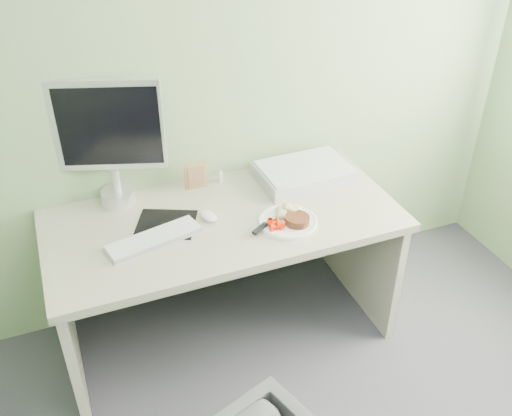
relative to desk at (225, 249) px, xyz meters
name	(u,v)px	position (x,y,z in m)	size (l,w,h in m)	color
wall_back	(192,58)	(0.00, 0.38, 0.80)	(3.50, 3.50, 0.00)	gray
desk	(225,249)	(0.00, 0.00, 0.00)	(1.60, 0.75, 0.73)	#ACA590
plate	(288,222)	(0.25, -0.15, 0.19)	(0.26, 0.26, 0.01)	white
steak	(297,220)	(0.28, -0.18, 0.21)	(0.11, 0.11, 0.03)	black
potato_pile	(287,208)	(0.27, -0.09, 0.23)	(0.11, 0.08, 0.06)	tan
carrot_heap	(277,222)	(0.19, -0.17, 0.22)	(0.07, 0.06, 0.04)	red
steak_knife	(265,225)	(0.14, -0.16, 0.21)	(0.20, 0.14, 0.02)	silver
mousepad	(166,224)	(-0.26, 0.04, 0.18)	(0.26, 0.23, 0.00)	black
keyboard	(154,238)	(-0.33, -0.06, 0.20)	(0.41, 0.12, 0.02)	white
computer_mouse	(209,216)	(-0.07, 0.01, 0.20)	(0.06, 0.10, 0.03)	white
photo_frame	(196,176)	(-0.04, 0.29, 0.25)	(0.11, 0.01, 0.14)	olive
eyedrop_bottle	(221,176)	(0.09, 0.30, 0.21)	(0.02, 0.02, 0.07)	white
scanner	(304,174)	(0.48, 0.17, 0.22)	(0.45, 0.30, 0.07)	#ACAEB3
monitor	(108,136)	(-0.42, 0.32, 0.52)	(0.49, 0.20, 0.60)	silver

